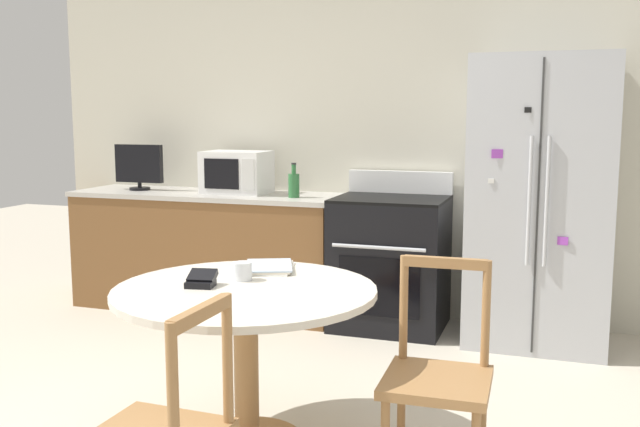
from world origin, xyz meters
The scene contains 12 objects.
back_wall centered at (0.00, 2.65, 1.30)m, with size 5.20×0.10×2.60m.
kitchen_counter centered at (-1.17, 2.29, 0.45)m, with size 2.09×0.64×0.90m.
refrigerator centered at (1.25, 2.24, 0.93)m, with size 0.88×0.71×1.86m.
oven_range centered at (0.26, 2.26, 0.47)m, with size 0.76×0.68×1.08m.
microwave centered at (-0.93, 2.32, 1.06)m, with size 0.47×0.35×0.32m.
countertop_tv centered at (-1.75, 2.27, 1.09)m, with size 0.40×0.16×0.35m.
counter_bottle centered at (-0.43, 2.20, 0.99)m, with size 0.08×0.08×0.25m.
dining_table centered at (0.07, 0.27, 0.59)m, with size 1.16×1.16×0.74m.
dining_chair_right centered at (0.93, 0.24, 0.43)m, with size 0.43×0.43×0.90m.
candle_glass centered at (0.01, 0.39, 0.77)m, with size 0.09×0.09×0.08m.
wallet centered at (-0.12, 0.23, 0.76)m, with size 0.14×0.15×0.07m.
mail_stack centered at (0.03, 0.64, 0.75)m, with size 0.32×0.36×0.02m.
Camera 1 is at (1.37, -2.52, 1.50)m, focal length 40.00 mm.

